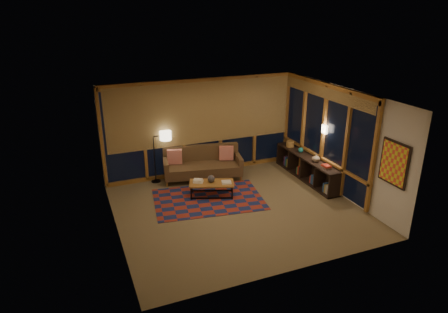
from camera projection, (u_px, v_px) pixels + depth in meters
name	position (u px, v px, depth m)	size (l,w,h in m)	color
floor	(237.00, 209.00, 9.41)	(5.50, 5.00, 0.01)	olive
ceiling	(239.00, 96.00, 8.45)	(5.50, 5.00, 0.01)	beige
walls	(238.00, 156.00, 8.93)	(5.51, 5.01, 2.70)	silver
window_wall_back	(202.00, 127.00, 11.03)	(5.30, 0.16, 2.60)	#9F6E33
window_wall_right	(322.00, 135.00, 10.39)	(0.16, 3.70, 2.60)	#9F6E33
wall_art	(394.00, 163.00, 8.24)	(0.06, 0.74, 0.94)	#ED4A31
wall_sconce	(325.00, 129.00, 10.17)	(0.12, 0.18, 0.22)	#FFECC1
sofa	(202.00, 164.00, 10.93)	(2.10, 0.85, 0.86)	brown
pillow_left	(175.00, 157.00, 10.85)	(0.40, 0.13, 0.40)	red
pillow_right	(226.00, 154.00, 11.12)	(0.39, 0.13, 0.39)	red
area_rug	(208.00, 199.00, 9.89)	(2.64, 1.76, 0.01)	maroon
coffee_table	(212.00, 189.00, 10.01)	(1.11, 0.51, 0.37)	#9F6E33
book_stack_a	(198.00, 181.00, 9.95)	(0.26, 0.20, 0.08)	#EDE4C6
book_stack_b	(226.00, 182.00, 9.91)	(0.27, 0.21, 0.05)	#EDE4C6
ceramic_pot	(211.00, 179.00, 9.95)	(0.18, 0.18, 0.18)	black
floor_lamp	(154.00, 157.00, 10.65)	(0.47, 0.31, 1.41)	black
bookshelf	(306.00, 168.00, 10.97)	(0.40, 2.62, 0.65)	black
basket	(290.00, 144.00, 11.57)	(0.23, 0.23, 0.17)	#AB8038
teal_bowl	(301.00, 150.00, 11.12)	(0.15, 0.15, 0.15)	#1D7E7A
vase	(316.00, 158.00, 10.47)	(0.20, 0.20, 0.21)	tan
shelf_book_stack	(326.00, 166.00, 10.09)	(0.18, 0.26, 0.07)	#EDE4C6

